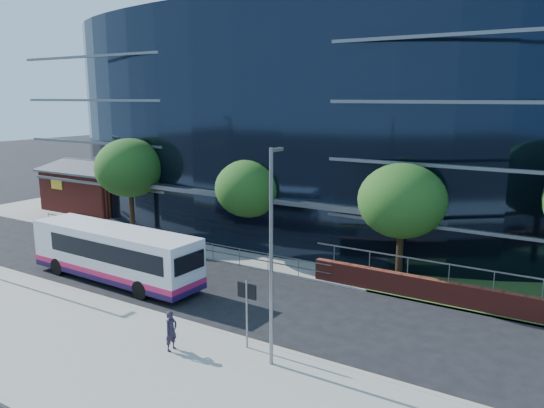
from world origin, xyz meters
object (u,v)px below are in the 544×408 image
Objects in this scene: tree_far_c at (402,201)px; streetlight_east at (272,252)px; city_bus at (116,254)px; tree_far_a at (130,168)px; street_sign at (247,299)px; tree_far_b at (249,188)px; brick_pavilion at (98,188)px; pedestrian at (171,331)px.

tree_far_c is 11.22m from streetlight_east.
streetlight_east reaches higher than city_bus.
tree_far_c is 0.60× the size of city_bus.
tree_far_a is 0.64× the size of city_bus.
tree_far_c is (2.50, 10.59, 2.39)m from street_sign.
tree_far_b reaches higher than city_bus.
street_sign is 13.54m from tree_far_b.
tree_far_c is (10.00, -0.50, 0.33)m from tree_far_b.
streetlight_east is at bearing -95.11° from tree_far_c.
tree_far_b is at bearing -11.88° from brick_pavilion.
brick_pavilion is 1.08× the size of streetlight_east.
tree_far_a is 22.05m from streetlight_east.
pedestrian is at bearing -39.19° from tree_far_a.
tree_far_b is 10.02m from tree_far_c.
brick_pavilion is at bearing 150.76° from streetlight_east.
brick_pavilion is at bearing 153.45° from tree_far_a.
city_bus is (-3.07, -8.23, -2.65)m from tree_far_b.
tree_far_c is 13.74m from pedestrian.
tree_far_a is at bearing 180.00° from tree_far_c.
tree_far_a reaches higher than street_sign.
tree_far_b is 0.76× the size of streetlight_east.
tree_far_a is 4.35× the size of pedestrian.
brick_pavilion is 20.09m from city_bus.
streetlight_east is (28.00, -15.67, 2.50)m from brick_pavilion.
tree_far_a is at bearing 149.54° from streetlight_east.
tree_far_c is at bearing -2.86° from tree_far_b.
street_sign is 1.74× the size of pedestrian.
brick_pavilion is 1.32× the size of tree_far_c.
street_sign is (26.50, -15.09, 0.21)m from brick_pavilion.
brick_pavilion is 29.44m from pedestrian.
streetlight_east is (19.00, -11.17, -0.42)m from tree_far_a.
tree_far_a is (9.00, -4.50, 2.92)m from brick_pavilion.
city_bus is 6.80× the size of pedestrian.
city_bus is at bearing -110.45° from tree_far_b.
pedestrian is (-4.87, -12.34, -3.58)m from tree_far_c.
street_sign is 2.80m from streetlight_east.
tree_far_c reaches higher than street_sign.
streetlight_east reaches higher than tree_far_b.
tree_far_c is 0.81× the size of streetlight_east.
tree_far_a is 10.03m from tree_far_b.
streetlight_east is at bearing -29.24° from brick_pavilion.
brick_pavilion reaches higher than city_bus.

